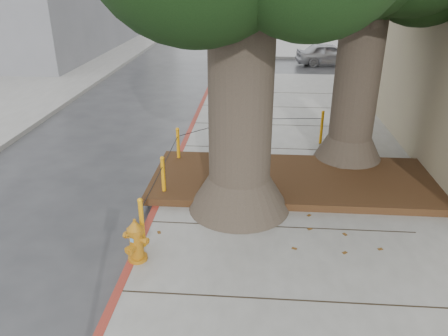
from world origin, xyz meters
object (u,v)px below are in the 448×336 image
object	(u,v)px
car_red	(421,56)
car_silver	(328,54)
fire_hydrant	(136,240)
car_dark	(23,50)

from	to	relation	value
car_red	car_silver	bearing A→B (deg)	84.05
car_silver	fire_hydrant	bearing A→B (deg)	155.45
fire_hydrant	car_silver	distance (m)	18.62
car_red	car_dark	xyz separation A→B (m)	(-21.15, 0.15, -0.00)
car_red	fire_hydrant	bearing A→B (deg)	148.04
car_silver	car_red	bearing A→B (deg)	-101.42
car_silver	car_dark	xyz separation A→B (m)	(-16.54, -0.19, 0.03)
car_red	car_dark	world-z (taller)	car_red
car_dark	car_silver	bearing A→B (deg)	3.23
fire_hydrant	car_silver	world-z (taller)	car_silver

